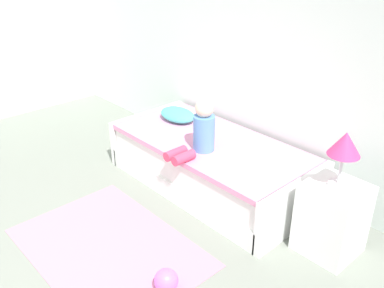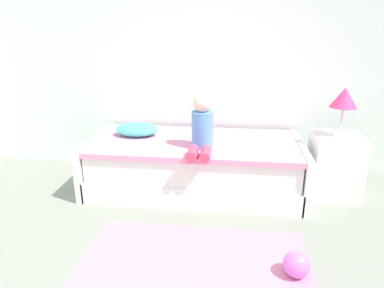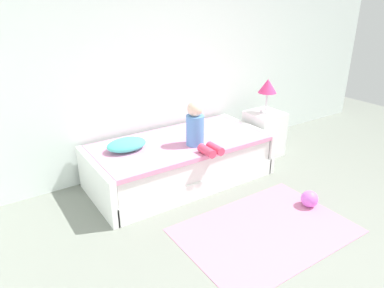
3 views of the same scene
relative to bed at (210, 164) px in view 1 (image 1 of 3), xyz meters
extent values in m
cube|color=silver|center=(0.34, 0.60, 1.20)|extent=(7.20, 0.10, 2.90)
cube|color=white|center=(0.00, 0.00, -0.15)|extent=(2.00, 1.00, 0.20)
cube|color=white|center=(0.00, 0.00, 0.08)|extent=(1.94, 0.94, 0.25)
cube|color=pink|center=(0.00, 0.00, 0.23)|extent=(1.98, 0.98, 0.05)
cube|color=white|center=(-1.02, 0.00, 0.00)|extent=(0.07, 1.00, 0.50)
cube|color=white|center=(1.02, 0.00, 0.00)|extent=(0.07, 1.00, 0.50)
cube|color=white|center=(1.35, 0.01, 0.05)|extent=(0.44, 0.44, 0.60)
cylinder|color=silver|center=(1.35, 0.01, 0.37)|extent=(0.15, 0.15, 0.03)
cylinder|color=silver|center=(1.35, 0.01, 0.50)|extent=(0.02, 0.02, 0.24)
cone|color=#E5387A|center=(1.35, 0.01, 0.71)|extent=(0.24, 0.24, 0.18)
cylinder|color=#598CD1|center=(0.09, -0.18, 0.42)|extent=(0.20, 0.20, 0.34)
sphere|color=beige|center=(0.09, -0.18, 0.67)|extent=(0.17, 0.17, 0.17)
cylinder|color=#D83F60|center=(0.03, -0.48, 0.30)|extent=(0.09, 0.22, 0.09)
cylinder|color=#D83F60|center=(0.14, -0.48, 0.30)|extent=(0.09, 0.22, 0.09)
ellipsoid|color=#4CCCBC|center=(-0.61, 0.10, 0.32)|extent=(0.44, 0.30, 0.13)
sphere|color=#CC66D8|center=(0.81, -1.24, -0.16)|extent=(0.18, 0.18, 0.18)
cube|color=pink|center=(0.14, -1.30, -0.24)|extent=(1.60, 1.10, 0.01)
camera|label=1|loc=(2.60, -2.63, 2.05)|focal=39.33mm
camera|label=2|loc=(0.36, -3.16, 1.31)|focal=31.83mm
camera|label=3|loc=(-1.97, -3.21, 1.81)|focal=33.16mm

